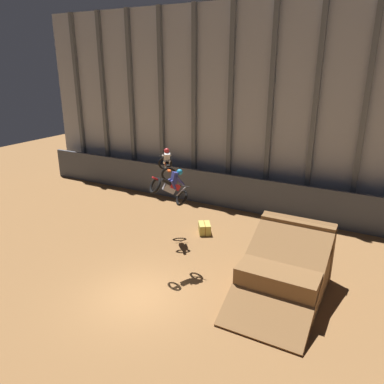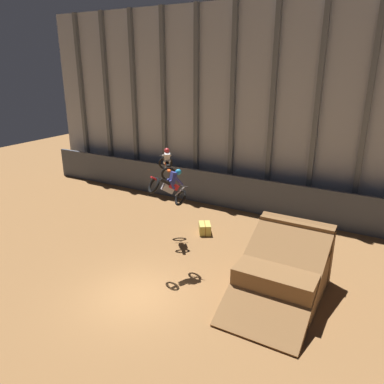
{
  "view_description": "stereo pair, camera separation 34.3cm",
  "coord_description": "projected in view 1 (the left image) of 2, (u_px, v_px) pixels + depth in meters",
  "views": [
    {
      "loc": [
        7.95,
        -10.06,
        8.74
      ],
      "look_at": [
        -0.58,
        5.47,
        2.63
      ],
      "focal_mm": 35.0,
      "sensor_mm": 36.0,
      "label": 1
    },
    {
      "loc": [
        8.25,
        -9.89,
        8.74
      ],
      "look_at": [
        -0.58,
        5.47,
        2.63
      ],
      "focal_mm": 35.0,
      "sensor_mm": 36.0,
      "label": 2
    }
  ],
  "objects": [
    {
      "name": "arena_back_wall",
      "position": [
        251.0,
        109.0,
        22.6
      ],
      "size": [
        32.0,
        0.4,
        12.21
      ],
      "color": "#A3A8B2",
      "rests_on": "ground_plane"
    },
    {
      "name": "dirt_ramp",
      "position": [
        286.0,
        269.0,
        15.0
      ],
      "size": [
        3.08,
        5.15,
        2.69
      ],
      "color": "brown",
      "rests_on": "ground_plane"
    },
    {
      "name": "lower_barrier",
      "position": [
        240.0,
        193.0,
        23.24
      ],
      "size": [
        31.36,
        0.2,
        2.18
      ],
      "color": "#474C56",
      "rests_on": "ground_plane"
    },
    {
      "name": "rider_bike_right_air",
      "position": [
        171.0,
        187.0,
        15.63
      ],
      "size": [
        1.54,
        1.79,
        1.68
      ],
      "rotation": [
        -0.55,
        0.0,
        -0.59
      ],
      "color": "black"
    },
    {
      "name": "ground_plane",
      "position": [
        138.0,
        296.0,
        14.8
      ],
      "size": [
        60.0,
        60.0,
        0.0
      ],
      "primitive_type": "plane",
      "color": "olive"
    },
    {
      "name": "hay_bale_trackside",
      "position": [
        204.0,
        228.0,
        20.25
      ],
      "size": [
        0.99,
        1.08,
        0.57
      ],
      "rotation": [
        0.0,
        0.0,
        2.15
      ],
      "color": "#CCB751",
      "rests_on": "ground_plane"
    },
    {
      "name": "rider_bike_left_air",
      "position": [
        167.0,
        164.0,
        18.68
      ],
      "size": [
        1.58,
        1.7,
        1.55
      ],
      "rotation": [
        0.14,
        0.0,
        0.69
      ],
      "color": "black"
    }
  ]
}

